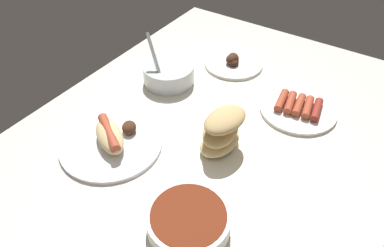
{
  "coord_description": "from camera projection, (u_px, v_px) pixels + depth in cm",
  "views": [
    {
      "loc": [
        61.36,
        33.87,
        64.47
      ],
      "look_at": [
        4.18,
        -3.89,
        3.0
      ],
      "focal_mm": 33.78,
      "sensor_mm": 36.0,
      "label": 1
    }
  ],
  "objects": [
    {
      "name": "ground_plane",
      "position": [
        213.0,
        133.0,
        0.96
      ],
      "size": [
        120.0,
        90.0,
        3.0
      ],
      "primitive_type": "cube",
      "color": "silver"
    },
    {
      "name": "bowl_coleslaw",
      "position": [
        169.0,
        73.0,
        1.09
      ],
      "size": [
        15.37,
        15.37,
        15.68
      ],
      "color": "silver",
      "rests_on": "ground_plane"
    },
    {
      "name": "bowl_chili",
      "position": [
        189.0,
        220.0,
        0.71
      ],
      "size": [
        16.84,
        16.84,
        4.53
      ],
      "color": "white",
      "rests_on": "ground_plane"
    },
    {
      "name": "plate_grilled_meat",
      "position": [
        233.0,
        62.0,
        1.17
      ],
      "size": [
        18.93,
        18.93,
        4.13
      ],
      "color": "white",
      "rests_on": "ground_plane"
    },
    {
      "name": "bread_stack",
      "position": [
        222.0,
        131.0,
        0.86
      ],
      "size": [
        13.7,
        10.22,
        10.8
      ],
      "color": "#E5C689",
      "rests_on": "ground_plane"
    },
    {
      "name": "plate_hotdog_assembled",
      "position": [
        111.0,
        140.0,
        0.9
      ],
      "size": [
        25.53,
        25.53,
        5.61
      ],
      "color": "white",
      "rests_on": "ground_plane"
    },
    {
      "name": "plate_sausages",
      "position": [
        298.0,
        108.0,
        1.0
      ],
      "size": [
        21.11,
        21.11,
        3.21
      ],
      "color": "white",
      "rests_on": "ground_plane"
    }
  ]
}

